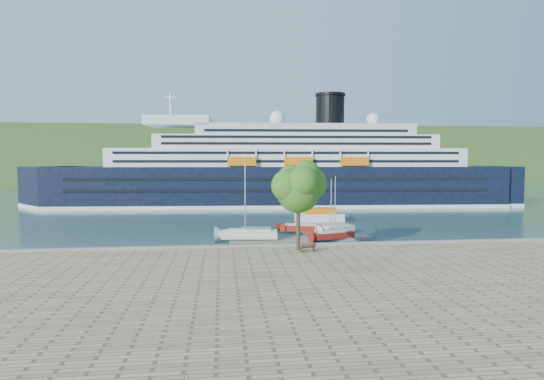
{
  "coord_description": "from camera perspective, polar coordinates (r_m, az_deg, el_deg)",
  "views": [
    {
      "loc": [
        -8.85,
        -51.95,
        11.21
      ],
      "look_at": [
        0.34,
        30.0,
        5.45
      ],
      "focal_mm": 30.0,
      "sensor_mm": 36.0,
      "label": 1
    }
  ],
  "objects": [
    {
      "name": "ground",
      "position": [
        53.88,
        3.22,
        -8.02
      ],
      "size": [
        400.0,
        400.0,
        0.0
      ],
      "primitive_type": "plane",
      "color": "#294945",
      "rests_on": "ground"
    },
    {
      "name": "promenade",
      "position": [
        25.98,
        15.11,
        -20.5
      ],
      "size": [
        220.0,
        60.0,
        1.0
      ],
      "primitive_type": "cube",
      "color": "tan",
      "rests_on": "ground"
    },
    {
      "name": "far_hillside",
      "position": [
        197.15,
        -3.84,
        4.22
      ],
      "size": [
        400.0,
        50.0,
        24.0
      ],
      "primitive_type": "cube",
      "color": "#314F1F",
      "rests_on": "ground"
    },
    {
      "name": "quay_coping",
      "position": [
        53.46,
        3.27,
        -6.86
      ],
      "size": [
        220.0,
        0.5,
        0.3
      ],
      "primitive_type": "cube",
      "color": "slate",
      "rests_on": "promenade"
    },
    {
      "name": "cruise_ship",
      "position": [
        107.51,
        0.69,
        5.09
      ],
      "size": [
        118.9,
        24.41,
        26.51
      ],
      "primitive_type": null,
      "rotation": [
        0.0,
        0.0,
        -0.06
      ],
      "color": "black",
      "rests_on": "ground"
    },
    {
      "name": "park_bench",
      "position": [
        50.21,
        4.49,
        -7.14
      ],
      "size": [
        1.67,
        0.76,
        1.05
      ],
      "primitive_type": null,
      "rotation": [
        0.0,
        0.0,
        0.06
      ],
      "color": "#421F12",
      "rests_on": "promenade"
    },
    {
      "name": "promenade_tree",
      "position": [
        50.45,
        3.3,
        -1.49
      ],
      "size": [
        6.51,
        6.51,
        10.78
      ],
      "primitive_type": null,
      "color": "#2C6A1B",
      "rests_on": "promenade"
    },
    {
      "name": "floating_pontoon",
      "position": [
        62.1,
        3.65,
        -6.21
      ],
      "size": [
        19.52,
        3.53,
        0.43
      ],
      "primitive_type": null,
      "rotation": [
        0.0,
        0.0,
        0.06
      ],
      "color": "slate",
      "rests_on": "ground"
    },
    {
      "name": "sailboat_white_near",
      "position": [
        60.38,
        -2.85,
        -1.63
      ],
      "size": [
        8.4,
        3.15,
        10.6
      ],
      "primitive_type": null,
      "rotation": [
        0.0,
        0.0,
        -0.11
      ],
      "color": "silver",
      "rests_on": "ground"
    },
    {
      "name": "sailboat_red",
      "position": [
        61.84,
        7.77,
        -2.69
      ],
      "size": [
        6.5,
        3.53,
        8.1
      ],
      "primitive_type": null,
      "rotation": [
        0.0,
        0.0,
        0.3
      ],
      "color": "maroon",
      "rests_on": "ground"
    },
    {
      "name": "sailboat_white_far",
      "position": [
        67.11,
        8.21,
        -2.1
      ],
      "size": [
        6.46,
        4.66,
        8.27
      ],
      "primitive_type": null,
      "rotation": [
        0.0,
        0.0,
        0.51
      ],
      "color": "silver",
      "rests_on": "ground"
    },
    {
      "name": "tender_launch",
      "position": [
        81.39,
        5.98,
        -3.09
      ],
      "size": [
        8.69,
        3.11,
        2.39
      ],
      "primitive_type": null,
      "rotation": [
        0.0,
        0.0,
        -0.02
      ],
      "color": "orange",
      "rests_on": "ground"
    },
    {
      "name": "sailboat_extra",
      "position": [
        67.44,
        3.64,
        -1.91
      ],
      "size": [
        6.88,
        3.45,
        8.56
      ],
      "primitive_type": null,
      "rotation": [
        0.0,
        0.0,
        -0.26
      ],
      "color": "maroon",
      "rests_on": "ground"
    }
  ]
}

